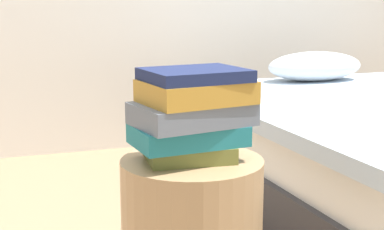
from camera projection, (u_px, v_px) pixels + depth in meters
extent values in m
ellipsoid|color=silver|center=(315.00, 66.00, 3.07)|extent=(0.57, 0.29, 0.16)
cube|color=olive|center=(190.00, 152.00, 1.47)|extent=(0.24, 0.18, 0.04)
cube|color=#1E727F|center=(188.00, 134.00, 1.47)|extent=(0.30, 0.21, 0.05)
cube|color=slate|center=(191.00, 114.00, 1.45)|extent=(0.32, 0.25, 0.06)
cube|color=#B7842D|center=(196.00, 92.00, 1.45)|extent=(0.30, 0.24, 0.06)
cube|color=#19234C|center=(195.00, 75.00, 1.44)|extent=(0.27, 0.23, 0.03)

